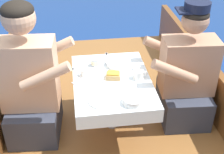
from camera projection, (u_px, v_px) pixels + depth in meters
boat_deck at (112, 143)px, 2.56m from camera, size 1.74×3.19×0.35m
gunwale_starboard at (218, 98)px, 2.45m from camera, size 0.06×3.19×0.40m
cockpit_table at (112, 85)px, 2.26m from camera, size 0.55×0.77×0.44m
person_port at (31, 85)px, 2.20m from camera, size 0.55×0.48×1.04m
person_starboard at (186, 77)px, 2.37m from camera, size 0.54×0.47×0.97m
plate_sandwich at (113, 79)px, 2.23m from camera, size 0.18×0.18×0.01m
plate_bread at (103, 100)px, 2.02m from camera, size 0.19×0.19×0.01m
sandwich at (113, 75)px, 2.22m from camera, size 0.11×0.09×0.05m
bowl_port_near at (115, 63)px, 2.39m from camera, size 0.14×0.14×0.04m
bowl_starboard_near at (133, 100)px, 1.99m from camera, size 0.13×0.13×0.04m
coffee_cup_port at (85, 72)px, 2.26m from camera, size 0.09×0.06×0.05m
coffee_cup_starboard at (139, 74)px, 2.23m from camera, size 0.10×0.07×0.06m
tin_can at (95, 62)px, 2.39m from camera, size 0.07×0.07×0.05m
utensil_fork_starboard at (79, 69)px, 2.35m from camera, size 0.17×0.06×0.00m
utensil_spoon_port at (103, 59)px, 2.47m from camera, size 0.06×0.17×0.01m
utensil_knife_port at (103, 68)px, 2.37m from camera, size 0.05×0.17×0.00m
utensil_knife_starboard at (80, 87)px, 2.14m from camera, size 0.11×0.14×0.00m
utensil_fork_port at (107, 57)px, 2.51m from camera, size 0.03×0.17×0.00m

